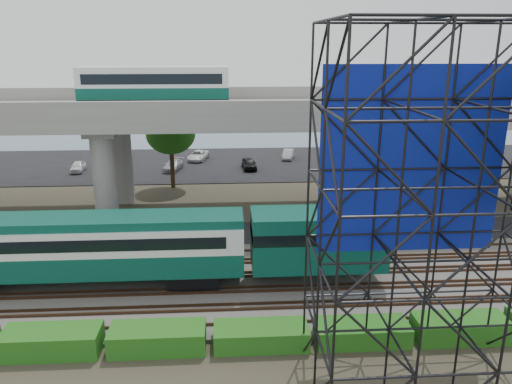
{
  "coord_description": "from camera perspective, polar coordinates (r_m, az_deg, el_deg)",
  "views": [
    {
      "loc": [
        -0.57,
        -25.54,
        14.26
      ],
      "look_at": [
        1.39,
        6.0,
        4.76
      ],
      "focal_mm": 35.0,
      "sensor_mm": 36.0,
      "label": 1
    }
  ],
  "objects": [
    {
      "name": "commuter_train",
      "position": [
        30.49,
        -15.56,
        -5.84
      ],
      "size": [
        29.3,
        3.06,
        4.3
      ],
      "color": "black",
      "rests_on": "rail_tracks"
    },
    {
      "name": "overpass",
      "position": [
        41.98,
        -3.4,
        8.42
      ],
      "size": [
        80.0,
        12.0,
        12.4
      ],
      "color": "#9E9B93",
      "rests_on": "ground"
    },
    {
      "name": "suv",
      "position": [
        38.78,
        -16.73,
        -4.39
      ],
      "size": [
        5.33,
        3.7,
        1.35
      ],
      "primitive_type": "imported",
      "rotation": [
        0.0,
        0.0,
        1.9
      ],
      "color": "black",
      "rests_on": "service_road"
    },
    {
      "name": "service_road",
      "position": [
        38.75,
        -2.48,
        -4.82
      ],
      "size": [
        90.0,
        5.0,
        0.08
      ],
      "primitive_type": "cube",
      "color": "black",
      "rests_on": "ground"
    },
    {
      "name": "trees",
      "position": [
        42.8,
        -9.01,
        4.81
      ],
      "size": [
        40.94,
        16.94,
        7.69
      ],
      "color": "#382314",
      "rests_on": "ground"
    },
    {
      "name": "harbor_water",
      "position": [
        82.78,
        -3.13,
        6.79
      ],
      "size": [
        140.0,
        40.0,
        0.03
      ],
      "primitive_type": "cube",
      "color": "#455A72",
      "rests_on": "ground"
    },
    {
      "name": "parking_lot",
      "position": [
        61.22,
        -2.93,
        3.27
      ],
      "size": [
        90.0,
        18.0,
        0.08
      ],
      "primitive_type": "cube",
      "color": "black",
      "rests_on": "ground"
    },
    {
      "name": "parked_cars",
      "position": [
        60.67,
        -2.54,
        3.76
      ],
      "size": [
        36.79,
        9.38,
        1.3
      ],
      "color": "silver",
      "rests_on": "parking_lot"
    },
    {
      "name": "scaffold_tower",
      "position": [
        20.48,
        19.9,
        -3.67
      ],
      "size": [
        9.36,
        6.36,
        15.0
      ],
      "color": "black",
      "rests_on": "ground"
    },
    {
      "name": "hedge_strip",
      "position": [
        25.32,
        0.59,
        -16.02
      ],
      "size": [
        34.6,
        1.8,
        1.2
      ],
      "color": "#155714",
      "rests_on": "ground"
    },
    {
      "name": "ballast_bed",
      "position": [
        30.97,
        -2.15,
        -10.49
      ],
      "size": [
        90.0,
        12.0,
        0.2
      ],
      "primitive_type": "cube",
      "color": "slate",
      "rests_on": "ground"
    },
    {
      "name": "ground",
      "position": [
        29.26,
        -2.04,
        -12.45
      ],
      "size": [
        140.0,
        140.0,
        0.0
      ],
      "primitive_type": "plane",
      "color": "#474233",
      "rests_on": "ground"
    },
    {
      "name": "rail_tracks",
      "position": [
        30.89,
        -2.15,
        -10.19
      ],
      "size": [
        90.0,
        9.52,
        0.16
      ],
      "color": "#472D1E",
      "rests_on": "ballast_bed"
    }
  ]
}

